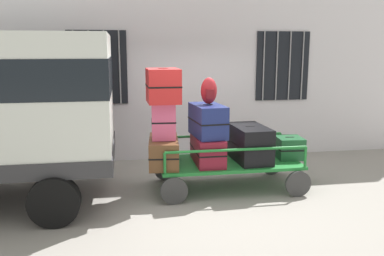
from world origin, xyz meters
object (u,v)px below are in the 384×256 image
luggage_cart (228,166)px  backpack (209,91)px  suitcase_center_bottom (250,143)px  suitcase_midright_bottom (289,148)px  suitcase_left_bottom (164,151)px  suitcase_left_middle (163,121)px  suitcase_left_top (163,86)px  suitcase_midleft_middle (208,121)px  suitcase_midleft_bottom (207,149)px

luggage_cart → backpack: bearing=178.5°
suitcase_center_bottom → suitcase_midright_bottom: bearing=2.7°
suitcase_left_bottom → suitcase_left_middle: suitcase_left_middle is taller
suitcase_left_top → suitcase_left_middle: bearing=90.0°
suitcase_left_bottom → suitcase_left_top: bearing=-90.0°
suitcase_left_middle → suitcase_center_bottom: bearing=0.2°
suitcase_left_middle → luggage_cart: bearing=0.9°
suitcase_left_middle → suitcase_left_top: size_ratio=0.86×
backpack → suitcase_left_middle: bearing=-178.0°
suitcase_midleft_middle → suitcase_left_top: bearing=-179.1°
luggage_cart → backpack: backpack is taller
suitcase_midleft_middle → suitcase_center_bottom: (0.74, 0.01, -0.42)m
suitcase_midleft_bottom → suitcase_center_bottom: size_ratio=0.99×
suitcase_midright_bottom → backpack: backpack is taller
suitcase_midright_bottom → suitcase_midleft_middle: bearing=-178.1°
suitcase_left_bottom → suitcase_left_middle: 0.52m
suitcase_left_middle → suitcase_midright_bottom: size_ratio=1.13×
luggage_cart → suitcase_left_bottom: (-1.11, 0.01, 0.30)m
suitcase_left_bottom → suitcase_left_middle: (0.00, -0.02, 0.52)m
suitcase_midright_bottom → suitcase_left_middle: bearing=-179.0°
suitcase_midright_bottom → backpack: size_ratio=1.20×
suitcase_center_bottom → suitcase_left_bottom: bearing=179.3°
suitcase_left_bottom → backpack: (0.76, 0.00, 0.99)m
suitcase_left_top → suitcase_midleft_bottom: size_ratio=0.69×
backpack → suitcase_left_top: bearing=-176.5°
luggage_cart → suitcase_midleft_middle: (-0.37, -0.03, 0.81)m
luggage_cart → suitcase_center_bottom: 0.53m
backpack → suitcase_midleft_bottom: bearing=-132.5°
suitcase_midright_bottom → luggage_cart: bearing=-178.8°
suitcase_left_bottom → suitcase_midright_bottom: bearing=0.4°
suitcase_left_top → suitcase_midright_bottom: (2.22, 0.06, -1.13)m
suitcase_midleft_middle → suitcase_midright_bottom: (1.48, 0.05, -0.54)m
suitcase_left_top → backpack: size_ratio=1.57×
luggage_cart → suitcase_left_top: size_ratio=3.57×
suitcase_midleft_middle → backpack: size_ratio=2.04×
luggage_cart → suitcase_midleft_middle: 0.89m
suitcase_left_bottom → suitcase_midleft_middle: (0.74, -0.03, 0.50)m
suitcase_midleft_middle → suitcase_midright_bottom: bearing=1.9°
suitcase_midright_bottom → suitcase_midleft_bottom: bearing=-178.5°
suitcase_left_bottom → suitcase_left_top: size_ratio=1.58×
suitcase_left_bottom → suitcase_midright_bottom: size_ratio=2.07×
suitcase_midleft_bottom → backpack: size_ratio=2.29×
luggage_cart → suitcase_left_middle: suitcase_left_middle is taller
luggage_cart → suitcase_left_top: bearing=-178.0°
suitcase_left_top → suitcase_midright_bottom: suitcase_left_top is taller
suitcase_left_top → suitcase_center_bottom: (1.48, 0.03, -1.02)m
luggage_cart → suitcase_midleft_bottom: suitcase_midleft_bottom is taller
suitcase_left_bottom → suitcase_midleft_middle: 0.90m
backpack → suitcase_center_bottom: bearing=-1.7°
suitcase_left_top → suitcase_midleft_bottom: (0.74, 0.02, -1.09)m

